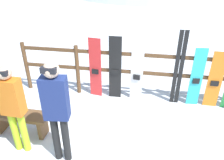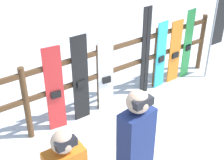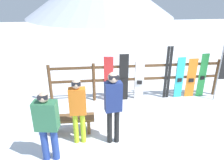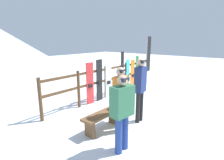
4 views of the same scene
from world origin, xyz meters
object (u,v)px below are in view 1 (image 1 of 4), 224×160
person_orange (12,104)px  person_navy (56,106)px  ski_pair_black (179,69)px  snowboard_white (137,74)px  snowboard_orange (215,81)px  snowboard_black_stripe (115,69)px  snowboard_cyan (196,78)px  bench (20,119)px  snowboard_red (95,68)px

person_orange → person_navy: 0.80m
ski_pair_black → snowboard_white: bearing=-179.8°
person_navy → ski_pair_black: size_ratio=1.02×
person_orange → snowboard_orange: 4.15m
snowboard_black_stripe → snowboard_cyan: 1.86m
snowboard_black_stripe → person_navy: bearing=-105.1°
ski_pair_black → snowboard_orange: bearing=-0.2°
snowboard_cyan → snowboard_orange: (0.40, -0.00, -0.03)m
bench → ski_pair_black: 3.48m
person_orange → snowboard_black_stripe: 2.44m
snowboard_red → bench: bearing=-124.3°
person_navy → snowboard_white: person_navy is taller
snowboard_red → snowboard_white: size_ratio=1.11×
ski_pair_black → snowboard_red: bearing=-179.9°
snowboard_cyan → snowboard_white: bearing=-180.0°
snowboard_red → snowboard_black_stripe: size_ratio=0.96×
snowboard_red → snowboard_white: 1.00m
snowboard_red → person_orange: bearing=-113.4°
person_orange → person_navy: person_navy is taller
bench → snowboard_orange: size_ratio=0.87×
person_navy → ski_pair_black: (2.01, 2.09, -0.20)m
bench → snowboard_red: snowboard_red is taller
snowboard_cyan → snowboard_black_stripe: bearing=180.0°
snowboard_orange → snowboard_white: bearing=180.0°
bench → snowboard_white: (2.10, 1.62, 0.34)m
person_navy → snowboard_red: bearing=87.8°
snowboard_white → snowboard_orange: 1.74m
person_navy → snowboard_black_stripe: person_navy is taller
snowboard_white → snowboard_orange: snowboard_white is taller
snowboard_orange → person_orange: bearing=-150.9°
snowboard_black_stripe → ski_pair_black: size_ratio=0.88×
snowboard_cyan → snowboard_orange: 0.40m
snowboard_red → snowboard_black_stripe: bearing=0.0°
snowboard_white → snowboard_orange: bearing=-0.0°
person_orange → snowboard_red: person_orange is taller
snowboard_black_stripe → snowboard_cyan: bearing=-0.0°
person_navy → ski_pair_black: bearing=46.3°
snowboard_orange → bench: bearing=-157.2°
person_orange → snowboard_black_stripe: person_orange is taller
person_navy → snowboard_cyan: person_navy is taller
bench → snowboard_orange: (3.84, 1.62, 0.34)m
bench → snowboard_red: (1.10, 1.62, 0.41)m
snowboard_red → snowboard_orange: (2.74, -0.00, -0.07)m
snowboard_red → snowboard_orange: snowboard_red is taller
person_orange → snowboard_orange: size_ratio=1.22×
snowboard_cyan → snowboard_orange: snowboard_cyan is taller
person_navy → snowboard_orange: (2.82, 2.09, -0.41)m
snowboard_orange → snowboard_black_stripe: bearing=180.0°
snowboard_red → snowboard_cyan: snowboard_red is taller
person_navy → snowboard_red: (0.08, 2.09, -0.34)m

